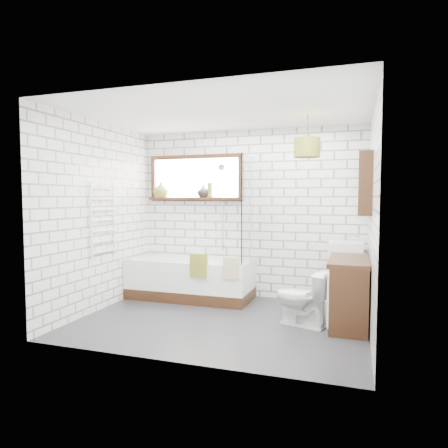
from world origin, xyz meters
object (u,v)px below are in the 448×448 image
(vanity, at_px, (350,289))
(basin, at_px, (346,246))
(toilet, at_px, (302,298))
(pendant, at_px, (307,148))
(bathtub, at_px, (191,278))

(vanity, bearing_deg, basin, 96.91)
(vanity, height_order, basin, basin)
(toilet, bearing_deg, pendant, -163.48)
(toilet, bearing_deg, bathtub, -97.71)
(basin, bearing_deg, bathtub, -177.73)
(vanity, distance_m, pendant, 1.79)
(basin, bearing_deg, toilet, -118.12)
(vanity, bearing_deg, pendant, -171.32)
(pendant, bearing_deg, bathtub, 164.36)
(pendant, bearing_deg, basin, 51.19)
(bathtub, height_order, vanity, vanity)
(toilet, bearing_deg, vanity, 141.53)
(toilet, bearing_deg, basin, 168.18)
(basin, height_order, toilet, basin)
(toilet, height_order, pendant, pendant)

